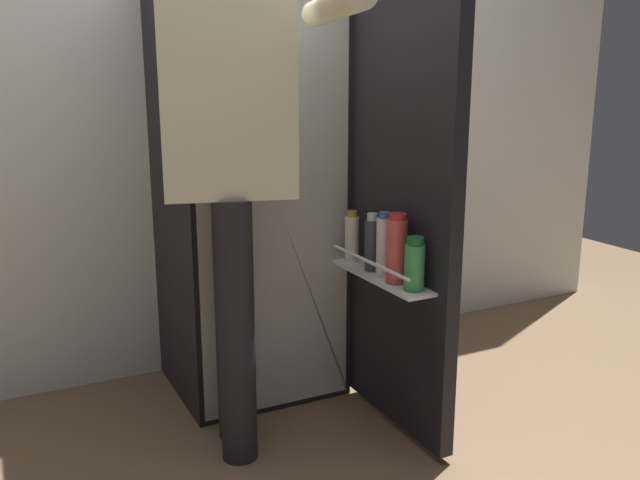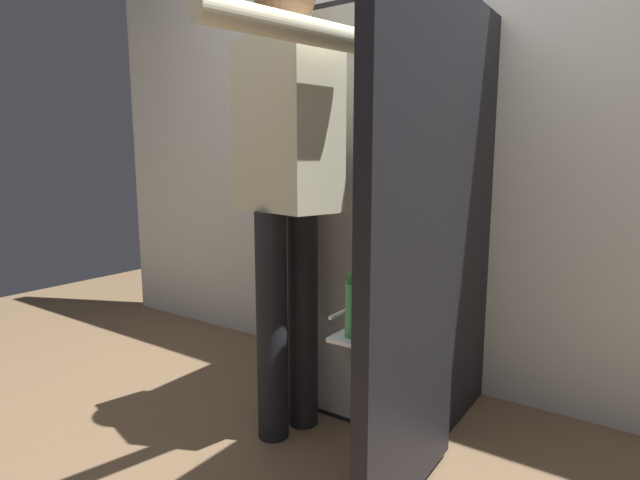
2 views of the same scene
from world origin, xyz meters
name	(u,v)px [view 1 (image 1 of 2)]	position (x,y,z in m)	size (l,w,h in m)	color
ground_plane	(307,439)	(0.00, 0.00, 0.00)	(6.66, 6.66, 0.00)	brown
kitchen_wall	(217,78)	(0.00, 0.87, 1.25)	(4.40, 0.10, 2.51)	silver
refrigerator	(259,189)	(0.03, 0.48, 0.83)	(0.68, 1.18, 1.66)	black
person	(232,137)	(-0.22, 0.07, 1.07)	(0.57, 0.81, 1.78)	black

